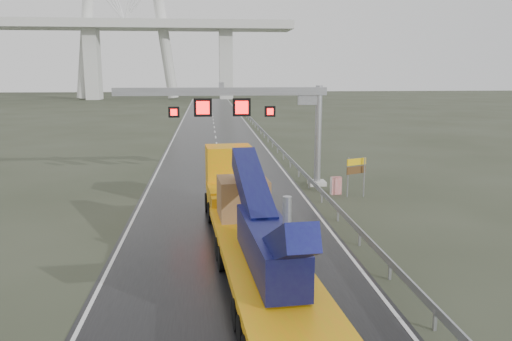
{
  "coord_description": "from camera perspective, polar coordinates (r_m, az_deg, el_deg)",
  "views": [
    {
      "loc": [
        -1.01,
        -17.03,
        8.1
      ],
      "look_at": [
        1.41,
        7.71,
        3.2
      ],
      "focal_mm": 35.0,
      "sensor_mm": 36.0,
      "label": 1
    }
  ],
  "objects": [
    {
      "name": "exit_sign_pair",
      "position": [
        33.34,
        11.39,
        0.11
      ],
      "size": [
        1.44,
        0.67,
        2.63
      ],
      "rotation": [
        0.0,
        0.0,
        0.4
      ],
      "color": "gray",
      "rests_on": "ground"
    },
    {
      "name": "ground",
      "position": [
        18.89,
        -2.05,
        -14.25
      ],
      "size": [
        400.0,
        400.0,
        0.0
      ],
      "primitive_type": "plane",
      "color": "#2F3424",
      "rests_on": "ground"
    },
    {
      "name": "road",
      "position": [
        57.61,
        -4.53,
        3.05
      ],
      "size": [
        11.0,
        200.0,
        0.02
      ],
      "primitive_type": "cube",
      "color": "black",
      "rests_on": "ground"
    },
    {
      "name": "striped_barrier",
      "position": [
        34.11,
        9.12,
        -1.71
      ],
      "size": [
        0.74,
        0.45,
        1.18
      ],
      "primitive_type": "cube",
      "rotation": [
        0.0,
        0.0,
        0.1
      ],
      "color": "red",
      "rests_on": "ground"
    },
    {
      "name": "sign_gantry",
      "position": [
        35.25,
        -0.5,
        7.1
      ],
      "size": [
        14.9,
        1.2,
        7.42
      ],
      "color": "silver",
      "rests_on": "ground"
    },
    {
      "name": "guardrail",
      "position": [
        48.14,
        2.98,
        2.29
      ],
      "size": [
        0.2,
        140.0,
        1.4
      ],
      "primitive_type": null,
      "color": "gray",
      "rests_on": "ground"
    },
    {
      "name": "heavy_haul_truck",
      "position": [
        22.72,
        -1.03,
        -4.91
      ],
      "size": [
        4.29,
        20.12,
        4.69
      ],
      "rotation": [
        0.0,
        0.0,
        0.07
      ],
      "color": "orange",
      "rests_on": "ground"
    }
  ]
}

